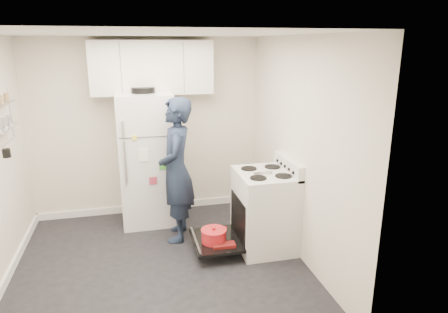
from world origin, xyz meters
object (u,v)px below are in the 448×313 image
object	(u,v)px
electric_range	(264,211)
refrigerator	(147,159)
open_oven_door	(215,238)
person	(176,170)

from	to	relation	value
electric_range	refrigerator	bearing A→B (deg)	139.85
open_oven_door	person	world-z (taller)	person
electric_range	person	size ratio (longest dim) A/B	0.61
refrigerator	person	size ratio (longest dim) A/B	1.03
open_oven_door	electric_range	bearing A→B (deg)	2.24
open_oven_door	person	bearing A→B (deg)	126.04
refrigerator	person	xyz separation A→B (m)	(0.33, -0.61, -0.00)
electric_range	person	bearing A→B (deg)	153.46
open_oven_door	person	xyz separation A→B (m)	(-0.37, 0.51, 0.71)
open_oven_door	refrigerator	size ratio (longest dim) A/B	0.38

